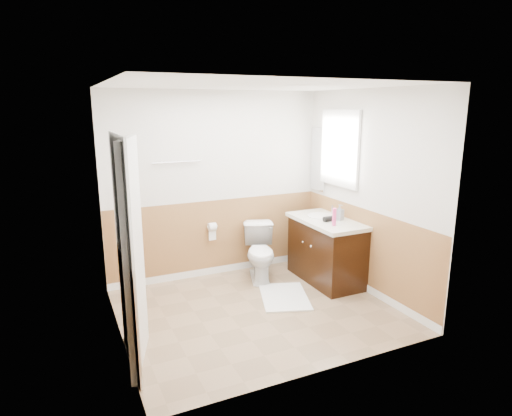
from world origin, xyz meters
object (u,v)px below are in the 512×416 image
vanity_cabinet (326,252)px  soap_dispenser (339,212)px  bath_mat (284,297)px  toilet (260,253)px  lotion_bottle (334,217)px

vanity_cabinet → soap_dispenser: bearing=-37.4°
bath_mat → soap_dispenser: soap_dispenser is taller
bath_mat → vanity_cabinet: vanity_cabinet is taller
bath_mat → soap_dispenser: (0.88, 0.16, 0.94)m
toilet → soap_dispenser: soap_dispenser is taller
vanity_cabinet → lotion_bottle: bearing=-108.8°
toilet → lotion_bottle: (0.66, -0.72, 0.59)m
bath_mat → lotion_bottle: 1.16m
toilet → vanity_cabinet: bearing=-10.3°
vanity_cabinet → soap_dispenser: size_ratio=5.38×
lotion_bottle → soap_dispenser: (0.22, 0.20, -0.01)m
bath_mat → soap_dispenser: 1.30m
soap_dispenser → vanity_cabinet: bearing=142.6°
toilet → bath_mat: toilet is taller
lotion_bottle → soap_dispenser: lotion_bottle is taller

